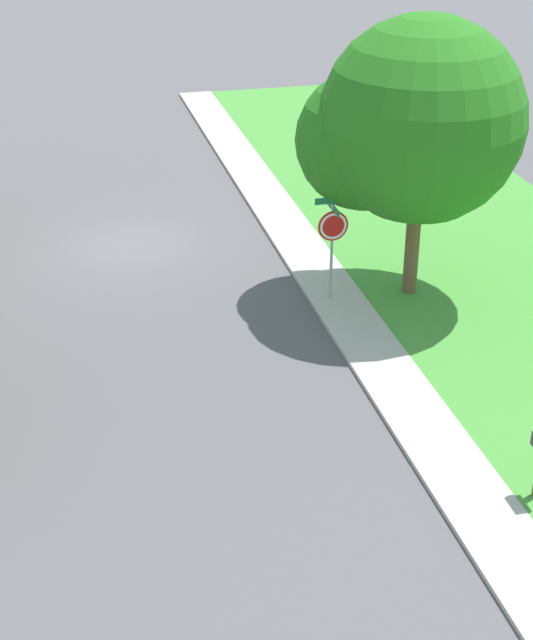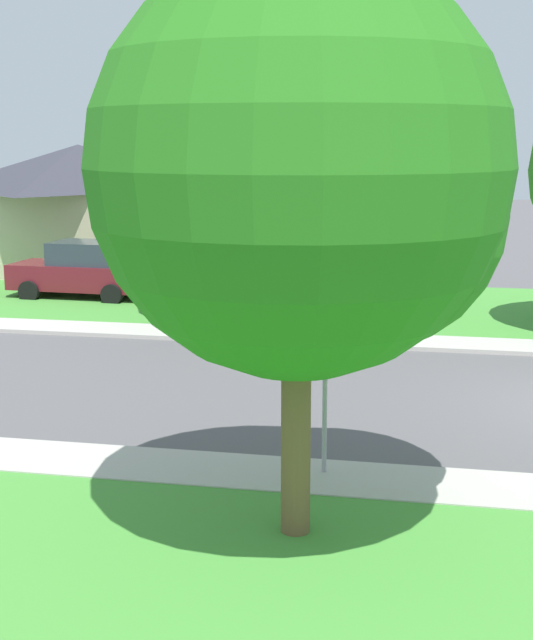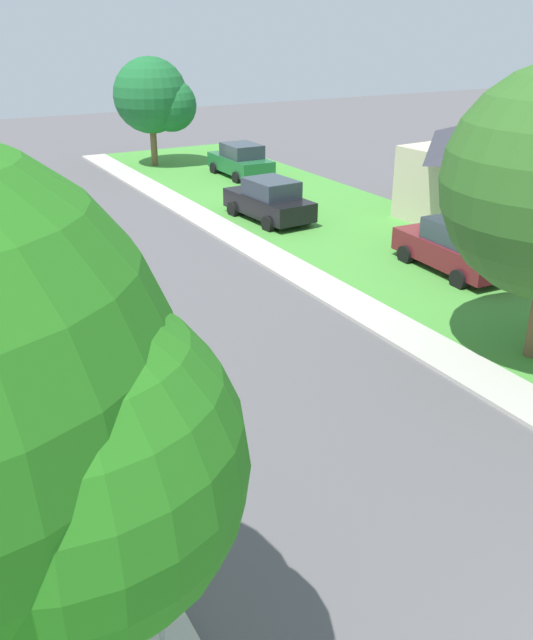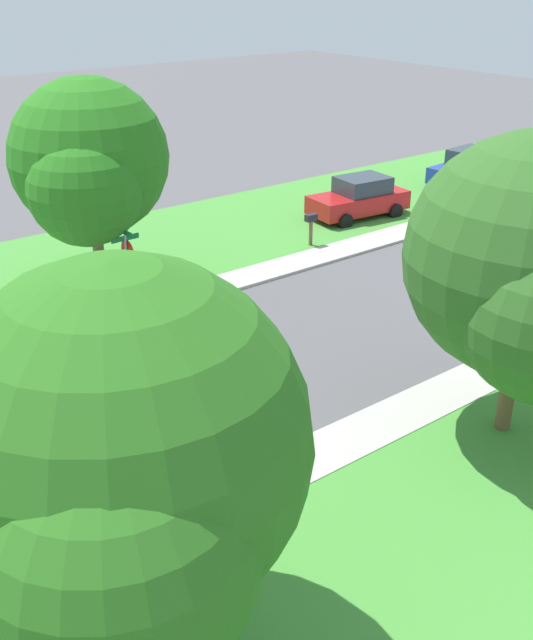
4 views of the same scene
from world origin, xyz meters
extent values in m
plane|color=#565456|center=(0.00, 0.00, 0.00)|extent=(120.00, 120.00, 0.00)
cube|color=#B7B2A8|center=(-4.70, 12.00, 0.05)|extent=(1.40, 56.00, 0.10)
cylinder|color=#9E9EA3|center=(-4.52, 4.73, 1.30)|extent=(0.07, 0.07, 2.60)
cylinder|color=red|center=(-4.53, 4.78, 2.05)|extent=(0.76, 0.04, 0.76)
cylinder|color=white|center=(-4.53, 4.79, 2.05)|extent=(0.67, 0.01, 0.67)
cylinder|color=red|center=(-4.53, 4.80, 2.05)|extent=(0.55, 0.01, 0.55)
cube|color=#146B38|center=(-4.52, 4.73, 2.69)|extent=(0.92, 0.03, 0.16)
cube|color=#146B38|center=(-4.52, 4.73, 2.50)|extent=(0.03, 0.92, 0.16)
cylinder|color=brown|center=(-6.60, 4.79, 1.40)|extent=(0.36, 0.36, 2.80)
sphere|color=#26741A|center=(-6.60, 4.79, 4.51)|extent=(4.89, 4.89, 4.89)
sphere|color=#26741A|center=(-5.50, 4.06, 3.90)|extent=(3.43, 3.43, 3.43)
camera|label=1|loc=(2.14, 25.43, 10.86)|focal=54.16mm
camera|label=2|loc=(-17.22, 3.01, 4.84)|focal=52.30mm
camera|label=3|loc=(-6.40, -1.35, 7.66)|focal=38.06mm
camera|label=4|loc=(15.00, -5.09, 9.95)|focal=42.64mm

